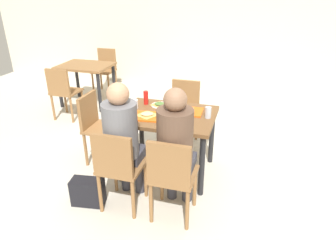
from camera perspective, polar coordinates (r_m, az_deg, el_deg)
ground_plane at (r=3.66m, az=-0.00°, el=-9.61°), size 10.00×10.00×0.02m
back_wall at (r=6.20m, az=8.68°, el=18.30°), size 10.00×0.10×2.80m
main_table at (r=3.34m, az=-0.00°, el=-0.52°), size 1.03×0.79×0.74m
chair_near_left at (r=2.85m, az=-9.46°, el=-8.47°), size 0.40×0.40×0.86m
chair_near_right at (r=2.69m, az=0.67°, el=-10.25°), size 0.40×0.40×0.86m
chair_far_side at (r=4.08m, az=3.03°, el=2.39°), size 0.40×0.40×0.86m
chair_left_end at (r=3.72m, az=-13.40°, el=-0.55°), size 0.40×0.40×0.86m
person_in_red at (r=2.83m, az=-8.61°, el=-2.82°), size 0.32×0.42×1.27m
person_in_brown_jacket at (r=2.68m, az=1.51°, el=-4.26°), size 0.32×0.42×1.27m
tray_red_near at (r=3.23m, az=-3.75°, el=0.71°), size 0.39×0.30×0.02m
tray_red_far at (r=3.36m, az=3.51°, el=1.71°), size 0.37×0.27×0.02m
paper_plate_center at (r=3.53m, az=-1.43°, el=2.83°), size 0.22×0.22×0.01m
paper_plate_near_edge at (r=3.07m, az=1.64°, el=-0.63°), size 0.22×0.22×0.01m
pizza_slice_a at (r=3.24m, az=-3.99°, el=1.11°), size 0.24×0.22×0.02m
pizza_slice_b at (r=3.36m, az=3.14°, el=2.00°), size 0.22×0.23×0.02m
pizza_slice_c at (r=3.53m, az=-1.62°, el=3.05°), size 0.22×0.22×0.02m
pizza_slice_d at (r=3.08m, az=1.53°, el=-0.31°), size 0.23×0.25×0.02m
plastic_cup_a at (r=3.59m, az=1.09°, el=3.98°), size 0.07×0.07×0.10m
plastic_cup_b at (r=2.98m, az=-1.31°, el=-0.46°), size 0.07×0.07×0.10m
plastic_cup_c at (r=3.46m, az=-6.30°, el=3.04°), size 0.07×0.07×0.10m
soda_can at (r=3.21m, az=7.62°, el=1.43°), size 0.07×0.07×0.12m
condiment_bottle at (r=3.56m, az=-4.22°, el=4.26°), size 0.06×0.06×0.16m
foil_bundle at (r=3.40m, az=-7.19°, el=2.61°), size 0.10×0.10×0.10m
handbag at (r=3.19m, az=-14.97°, el=-13.05°), size 0.34×0.20×0.28m
background_table at (r=5.62m, az=-15.31°, el=8.87°), size 0.90×0.70×0.74m
background_chair_near at (r=5.06m, az=-19.34°, el=5.45°), size 0.40×0.40×0.86m
background_chair_far at (r=6.26m, az=-11.80°, el=9.80°), size 0.40×0.40×0.86m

